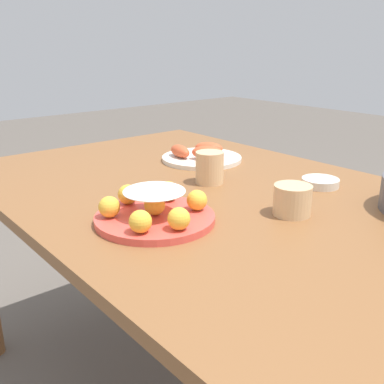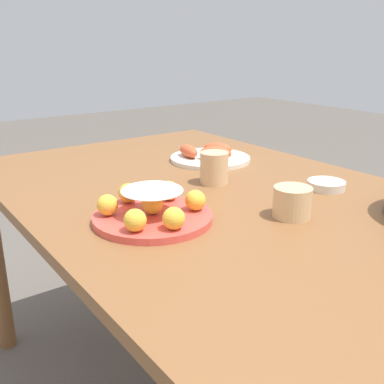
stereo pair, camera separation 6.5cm
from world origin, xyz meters
name	(u,v)px [view 2 (the right image)]	position (x,y,z in m)	size (l,w,h in m)	color
dining_table	(225,225)	(0.00, 0.00, 0.64)	(1.59, 0.97, 0.72)	brown
cake_plate	(152,209)	(0.03, -0.24, 0.75)	(0.27, 0.27, 0.08)	#E04C42
sauce_bowl	(326,185)	(0.11, 0.26, 0.74)	(0.10, 0.10, 0.02)	silver
seafood_platter	(210,156)	(-0.31, 0.19, 0.74)	(0.27, 0.27, 0.06)	silver
cup_near	(214,168)	(-0.11, 0.05, 0.77)	(0.08, 0.08, 0.09)	#DBB27F
cup_far	(292,202)	(0.20, 0.03, 0.76)	(0.09, 0.09, 0.07)	#DBB27F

